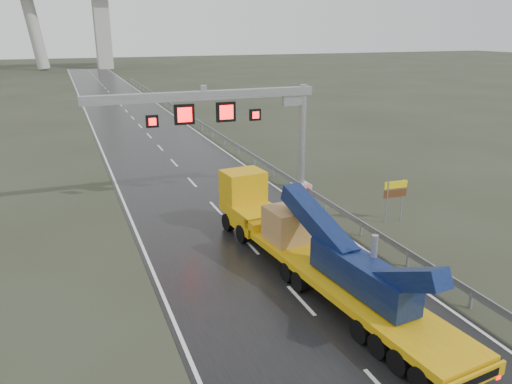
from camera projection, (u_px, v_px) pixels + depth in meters
name	position (u px, v px, depth m)	size (l,w,h in m)	color
ground	(353.00, 357.00, 17.11)	(400.00, 400.00, 0.00)	#2A2D1F
road	(149.00, 136.00, 52.51)	(11.00, 200.00, 0.02)	black
guardrail	(235.00, 144.00, 45.56)	(0.20, 140.00, 1.40)	gray
sign_gantry	(236.00, 113.00, 32.02)	(14.90, 1.20, 7.42)	#B2B2AD
heavy_haul_truck	(300.00, 239.00, 22.95)	(4.13, 16.98, 3.95)	#C3820A
exit_sign_pair	(395.00, 193.00, 28.65)	(1.47, 0.14, 2.51)	gray
striped_barrier	(305.00, 192.00, 32.80)	(0.63, 0.34, 1.07)	red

